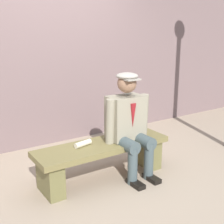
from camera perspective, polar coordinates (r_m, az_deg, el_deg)
ground_plane at (r=3.61m, az=-1.70°, el=-12.22°), size 30.00×30.00×0.00m
bench at (r=3.49m, az=-1.74°, el=-8.08°), size 1.57×0.47×0.42m
seated_man at (r=3.48m, az=3.17°, el=-1.74°), size 0.59×0.62×1.21m
rolled_magazine at (r=3.36m, az=-5.48°, el=-5.94°), size 0.22×0.10×0.06m
stadium_wall at (r=4.57m, az=-11.85°, el=9.73°), size 12.00×0.24×2.51m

